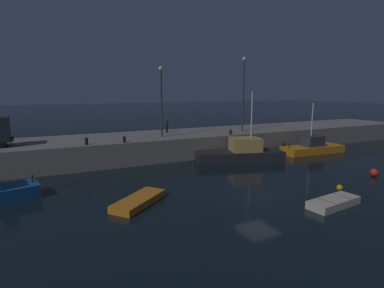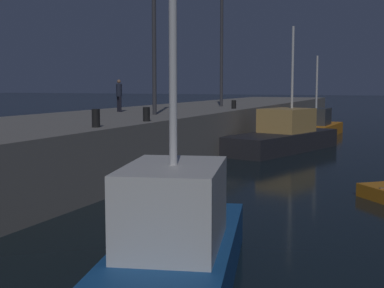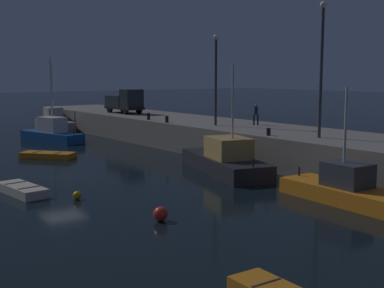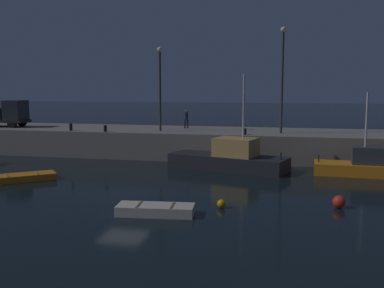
{
  "view_description": "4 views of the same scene",
  "coord_description": "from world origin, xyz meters",
  "px_view_note": "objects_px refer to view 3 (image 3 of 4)",
  "views": [
    {
      "loc": [
        -12.42,
        -15.59,
        7.03
      ],
      "look_at": [
        0.53,
        11.64,
        1.67
      ],
      "focal_mm": 28.02,
      "sensor_mm": 36.0,
      "label": 1
    },
    {
      "loc": [
        -25.76,
        2.05,
        3.76
      ],
      "look_at": [
        -2.04,
        11.83,
        0.96
      ],
      "focal_mm": 51.83,
      "sensor_mm": 36.0,
      "label": 2
    },
    {
      "loc": [
        29.78,
        -11.97,
        6.29
      ],
      "look_at": [
        -1.77,
        11.34,
        0.98
      ],
      "focal_mm": 47.68,
      "sensor_mm": 36.0,
      "label": 3
    },
    {
      "loc": [
        9.29,
        -23.15,
        6.0
      ],
      "look_at": [
        0.95,
        13.58,
        1.24
      ],
      "focal_mm": 41.54,
      "sensor_mm": 36.0,
      "label": 4
    }
  ],
  "objects_px": {
    "fishing_boat_orange": "(349,190)",
    "mooring_buoy_mid": "(160,214)",
    "lamp_post_west": "(216,72)",
    "fishing_boat_blue": "(52,133)",
    "dinghy_orange_near": "(48,155)",
    "dockworker": "(256,113)",
    "bollard_west": "(269,132)",
    "lamp_post_east": "(322,60)",
    "fishing_boat_white": "(54,123)",
    "rowboat_white_mid": "(22,190)",
    "bollard_east": "(167,119)",
    "mooring_buoy_near": "(77,195)",
    "bollard_central": "(149,116)",
    "fishing_trawler_red": "(225,160)",
    "utility_truck": "(125,102)"
  },
  "relations": [
    {
      "from": "dinghy_orange_near",
      "to": "bollard_west",
      "type": "bearing_deg",
      "value": 37.58
    },
    {
      "from": "mooring_buoy_near",
      "to": "utility_truck",
      "type": "distance_m",
      "value": 28.86
    },
    {
      "from": "lamp_post_east",
      "to": "dinghy_orange_near",
      "type": "bearing_deg",
      "value": -143.28
    },
    {
      "from": "fishing_boat_white",
      "to": "bollard_west",
      "type": "height_order",
      "value": "fishing_boat_white"
    },
    {
      "from": "bollard_central",
      "to": "bollard_east",
      "type": "height_order",
      "value": "bollard_central"
    },
    {
      "from": "fishing_boat_white",
      "to": "mooring_buoy_mid",
      "type": "bearing_deg",
      "value": -15.09
    },
    {
      "from": "bollard_central",
      "to": "fishing_boat_orange",
      "type": "bearing_deg",
      "value": -7.84
    },
    {
      "from": "fishing_boat_orange",
      "to": "mooring_buoy_near",
      "type": "height_order",
      "value": "fishing_boat_orange"
    },
    {
      "from": "mooring_buoy_mid",
      "to": "bollard_east",
      "type": "height_order",
      "value": "bollard_east"
    },
    {
      "from": "rowboat_white_mid",
      "to": "bollard_east",
      "type": "bearing_deg",
      "value": 121.07
    },
    {
      "from": "fishing_boat_white",
      "to": "rowboat_white_mid",
      "type": "distance_m",
      "value": 33.08
    },
    {
      "from": "mooring_buoy_mid",
      "to": "lamp_post_east",
      "type": "xyz_separation_m",
      "value": [
        -3.31,
        14.37,
        6.95
      ]
    },
    {
      "from": "dockworker",
      "to": "lamp_post_east",
      "type": "bearing_deg",
      "value": -16.88
    },
    {
      "from": "bollard_east",
      "to": "fishing_boat_blue",
      "type": "bearing_deg",
      "value": -150.85
    },
    {
      "from": "bollard_central",
      "to": "bollard_east",
      "type": "distance_m",
      "value": 3.34
    },
    {
      "from": "lamp_post_east",
      "to": "bollard_west",
      "type": "xyz_separation_m",
      "value": [
        -2.8,
        -1.78,
        -4.73
      ]
    },
    {
      "from": "mooring_buoy_near",
      "to": "bollard_west",
      "type": "xyz_separation_m",
      "value": [
        -0.34,
        13.91,
        2.32
      ]
    },
    {
      "from": "fishing_boat_blue",
      "to": "fishing_boat_white",
      "type": "bearing_deg",
      "value": 157.37
    },
    {
      "from": "mooring_buoy_mid",
      "to": "bollard_west",
      "type": "height_order",
      "value": "bollard_west"
    },
    {
      "from": "fishing_boat_orange",
      "to": "mooring_buoy_mid",
      "type": "height_order",
      "value": "fishing_boat_orange"
    },
    {
      "from": "fishing_boat_blue",
      "to": "fishing_boat_orange",
      "type": "relative_size",
      "value": 1.06
    },
    {
      "from": "dinghy_orange_near",
      "to": "lamp_post_west",
      "type": "xyz_separation_m",
      "value": [
        5.82,
        11.78,
        6.32
      ]
    },
    {
      "from": "dockworker",
      "to": "bollard_east",
      "type": "height_order",
      "value": "dockworker"
    },
    {
      "from": "dockworker",
      "to": "bollard_east",
      "type": "bearing_deg",
      "value": -142.12
    },
    {
      "from": "fishing_trawler_red",
      "to": "fishing_boat_white",
      "type": "xyz_separation_m",
      "value": [
        -31.93,
        0.99,
        0.0
      ]
    },
    {
      "from": "fishing_boat_blue",
      "to": "dinghy_orange_near",
      "type": "relative_size",
      "value": 1.95
    },
    {
      "from": "fishing_boat_blue",
      "to": "lamp_post_east",
      "type": "height_order",
      "value": "lamp_post_east"
    },
    {
      "from": "dinghy_orange_near",
      "to": "mooring_buoy_near",
      "type": "distance_m",
      "value": 14.15
    },
    {
      "from": "lamp_post_west",
      "to": "lamp_post_east",
      "type": "bearing_deg",
      "value": 1.38
    },
    {
      "from": "lamp_post_west",
      "to": "fishing_boat_orange",
      "type": "bearing_deg",
      "value": -16.56
    },
    {
      "from": "dockworker",
      "to": "bollard_east",
      "type": "distance_m",
      "value": 7.64
    },
    {
      "from": "fishing_boat_blue",
      "to": "rowboat_white_mid",
      "type": "distance_m",
      "value": 22.27
    },
    {
      "from": "dockworker",
      "to": "bollard_west",
      "type": "relative_size",
      "value": 3.38
    },
    {
      "from": "fishing_boat_blue",
      "to": "dockworker",
      "type": "bearing_deg",
      "value": 32.47
    },
    {
      "from": "fishing_boat_blue",
      "to": "rowboat_white_mid",
      "type": "bearing_deg",
      "value": -25.17
    },
    {
      "from": "rowboat_white_mid",
      "to": "lamp_post_east",
      "type": "bearing_deg",
      "value": 73.08
    },
    {
      "from": "mooring_buoy_mid",
      "to": "lamp_post_west",
      "type": "height_order",
      "value": "lamp_post_west"
    },
    {
      "from": "mooring_buoy_near",
      "to": "lamp_post_east",
      "type": "distance_m",
      "value": 17.37
    },
    {
      "from": "dinghy_orange_near",
      "to": "mooring_buoy_mid",
      "type": "distance_m",
      "value": 19.58
    },
    {
      "from": "rowboat_white_mid",
      "to": "fishing_boat_white",
      "type": "bearing_deg",
      "value": 155.66
    },
    {
      "from": "fishing_boat_white",
      "to": "fishing_boat_orange",
      "type": "bearing_deg",
      "value": -1.71
    },
    {
      "from": "lamp_post_east",
      "to": "utility_truck",
      "type": "relative_size",
      "value": 1.63
    },
    {
      "from": "lamp_post_east",
      "to": "mooring_buoy_near",
      "type": "bearing_deg",
      "value": -98.91
    },
    {
      "from": "fishing_boat_white",
      "to": "bollard_west",
      "type": "distance_m",
      "value": 32.79
    },
    {
      "from": "fishing_boat_orange",
      "to": "mooring_buoy_mid",
      "type": "bearing_deg",
      "value": -107.37
    },
    {
      "from": "fishing_boat_orange",
      "to": "dockworker",
      "type": "relative_size",
      "value": 4.48
    },
    {
      "from": "bollard_east",
      "to": "fishing_boat_white",
      "type": "bearing_deg",
      "value": -174.87
    },
    {
      "from": "lamp_post_west",
      "to": "bollard_east",
      "type": "xyz_separation_m",
      "value": [
        -4.37,
        -1.8,
        -3.98
      ]
    },
    {
      "from": "bollard_east",
      "to": "fishing_trawler_red",
      "type": "bearing_deg",
      "value": -14.4
    },
    {
      "from": "bollard_central",
      "to": "fishing_trawler_red",
      "type": "bearing_deg",
      "value": -12.01
    }
  ]
}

